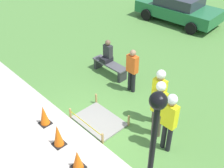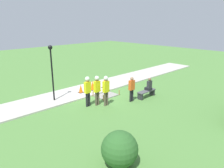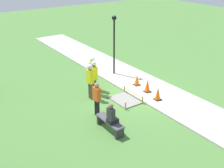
{
  "view_description": "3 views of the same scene",
  "coord_description": "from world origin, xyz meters",
  "px_view_note": "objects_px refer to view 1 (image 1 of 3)",
  "views": [
    {
      "loc": [
        4.84,
        -3.66,
        6.11
      ],
      "look_at": [
        -0.69,
        1.63,
        0.75
      ],
      "focal_mm": 45.0,
      "sensor_mm": 36.0,
      "label": 1
    },
    {
      "loc": [
        9.76,
        11.42,
        5.22
      ],
      "look_at": [
        -0.17,
        1.27,
        1.03
      ],
      "focal_mm": 35.0,
      "sensor_mm": 36.0,
      "label": 2
    },
    {
      "loc": [
        -10.43,
        8.55,
        6.75
      ],
      "look_at": [
        0.04,
        1.25,
        1.01
      ],
      "focal_mm": 45.0,
      "sensor_mm": 36.0,
      "label": 3
    }
  ],
  "objects_px": {
    "traffic_cone_far_patch": "(58,135)",
    "traffic_cone_sidewalk_edge": "(78,160)",
    "traffic_cone_near_patch": "(44,115)",
    "parked_car_green": "(178,8)",
    "bystander_in_orange_shirt": "(132,68)",
    "person_seated_on_bench": "(107,53)",
    "park_bench": "(110,66)",
    "worker_supervisor": "(159,104)",
    "worker_assistant": "(159,92)",
    "worker_trainee": "(170,118)",
    "lamppost_near": "(152,151)"
  },
  "relations": [
    {
      "from": "worker_assistant",
      "to": "parked_car_green",
      "type": "xyz_separation_m",
      "value": [
        -4.38,
        7.27,
        -0.42
      ]
    },
    {
      "from": "traffic_cone_sidewalk_edge",
      "to": "bystander_in_orange_shirt",
      "type": "xyz_separation_m",
      "value": [
        -1.47,
        3.6,
        0.54
      ]
    },
    {
      "from": "worker_trainee",
      "to": "traffic_cone_sidewalk_edge",
      "type": "bearing_deg",
      "value": -116.33
    },
    {
      "from": "worker_assistant",
      "to": "worker_supervisor",
      "type": "bearing_deg",
      "value": -51.92
    },
    {
      "from": "traffic_cone_near_patch",
      "to": "bystander_in_orange_shirt",
      "type": "distance_m",
      "value": 3.39
    },
    {
      "from": "person_seated_on_bench",
      "to": "worker_trainee",
      "type": "relative_size",
      "value": 0.46
    },
    {
      "from": "person_seated_on_bench",
      "to": "bystander_in_orange_shirt",
      "type": "relative_size",
      "value": 0.53
    },
    {
      "from": "person_seated_on_bench",
      "to": "lamppost_near",
      "type": "bearing_deg",
      "value": -36.19
    },
    {
      "from": "park_bench",
      "to": "bystander_in_orange_shirt",
      "type": "xyz_separation_m",
      "value": [
        1.36,
        -0.21,
        0.6
      ]
    },
    {
      "from": "lamppost_near",
      "to": "parked_car_green",
      "type": "height_order",
      "value": "lamppost_near"
    },
    {
      "from": "traffic_cone_sidewalk_edge",
      "to": "traffic_cone_near_patch",
      "type": "bearing_deg",
      "value": 171.71
    },
    {
      "from": "parked_car_green",
      "to": "park_bench",
      "type": "bearing_deg",
      "value": -82.84
    },
    {
      "from": "traffic_cone_sidewalk_edge",
      "to": "worker_supervisor",
      "type": "distance_m",
      "value": 2.67
    },
    {
      "from": "parked_car_green",
      "to": "lamppost_near",
      "type": "bearing_deg",
      "value": -62.63
    },
    {
      "from": "traffic_cone_far_patch",
      "to": "parked_car_green",
      "type": "height_order",
      "value": "parked_car_green"
    },
    {
      "from": "person_seated_on_bench",
      "to": "parked_car_green",
      "type": "distance_m",
      "value": 6.46
    },
    {
      "from": "person_seated_on_bench",
      "to": "worker_supervisor",
      "type": "bearing_deg",
      "value": -20.81
    },
    {
      "from": "traffic_cone_far_patch",
      "to": "park_bench",
      "type": "height_order",
      "value": "traffic_cone_far_patch"
    },
    {
      "from": "lamppost_near",
      "to": "traffic_cone_near_patch",
      "type": "bearing_deg",
      "value": 176.52
    },
    {
      "from": "person_seated_on_bench",
      "to": "bystander_in_orange_shirt",
      "type": "bearing_deg",
      "value": -9.51
    },
    {
      "from": "worker_trainee",
      "to": "bystander_in_orange_shirt",
      "type": "relative_size",
      "value": 1.15
    },
    {
      "from": "worker_assistant",
      "to": "traffic_cone_sidewalk_edge",
      "type": "bearing_deg",
      "value": -94.21
    },
    {
      "from": "worker_assistant",
      "to": "traffic_cone_far_patch",
      "type": "bearing_deg",
      "value": -113.43
    },
    {
      "from": "person_seated_on_bench",
      "to": "worker_supervisor",
      "type": "height_order",
      "value": "worker_supervisor"
    },
    {
      "from": "worker_supervisor",
      "to": "worker_assistant",
      "type": "bearing_deg",
      "value": 128.08
    },
    {
      "from": "worker_supervisor",
      "to": "parked_car_green",
      "type": "relative_size",
      "value": 0.41
    },
    {
      "from": "traffic_cone_far_patch",
      "to": "worker_trainee",
      "type": "distance_m",
      "value": 3.1
    },
    {
      "from": "traffic_cone_far_patch",
      "to": "worker_assistant",
      "type": "xyz_separation_m",
      "value": [
        1.23,
        2.84,
        0.71
      ]
    },
    {
      "from": "worker_supervisor",
      "to": "bystander_in_orange_shirt",
      "type": "height_order",
      "value": "worker_supervisor"
    },
    {
      "from": "traffic_cone_near_patch",
      "to": "traffic_cone_sidewalk_edge",
      "type": "height_order",
      "value": "traffic_cone_near_patch"
    },
    {
      "from": "bystander_in_orange_shirt",
      "to": "lamppost_near",
      "type": "distance_m",
      "value": 5.35
    },
    {
      "from": "traffic_cone_far_patch",
      "to": "traffic_cone_sidewalk_edge",
      "type": "height_order",
      "value": "traffic_cone_far_patch"
    },
    {
      "from": "traffic_cone_far_patch",
      "to": "worker_trainee",
      "type": "bearing_deg",
      "value": 45.24
    },
    {
      "from": "park_bench",
      "to": "worker_trainee",
      "type": "distance_m",
      "value": 4.31
    },
    {
      "from": "traffic_cone_near_patch",
      "to": "person_seated_on_bench",
      "type": "height_order",
      "value": "person_seated_on_bench"
    },
    {
      "from": "worker_trainee",
      "to": "bystander_in_orange_shirt",
      "type": "height_order",
      "value": "worker_trainee"
    },
    {
      "from": "worker_supervisor",
      "to": "parked_car_green",
      "type": "height_order",
      "value": "worker_supervisor"
    },
    {
      "from": "parked_car_green",
      "to": "traffic_cone_far_patch",
      "type": "bearing_deg",
      "value": -77.37
    },
    {
      "from": "worker_supervisor",
      "to": "bystander_in_orange_shirt",
      "type": "relative_size",
      "value": 1.14
    },
    {
      "from": "worker_supervisor",
      "to": "worker_trainee",
      "type": "distance_m",
      "value": 0.6
    },
    {
      "from": "worker_trainee",
      "to": "lamppost_near",
      "type": "distance_m",
      "value": 2.8
    },
    {
      "from": "bystander_in_orange_shirt",
      "to": "person_seated_on_bench",
      "type": "bearing_deg",
      "value": 170.49
    },
    {
      "from": "worker_trainee",
      "to": "parked_car_green",
      "type": "height_order",
      "value": "worker_trainee"
    },
    {
      "from": "park_bench",
      "to": "worker_supervisor",
      "type": "relative_size",
      "value": 0.82
    },
    {
      "from": "traffic_cone_near_patch",
      "to": "parked_car_green",
      "type": "height_order",
      "value": "parked_car_green"
    },
    {
      "from": "traffic_cone_near_patch",
      "to": "parked_car_green",
      "type": "bearing_deg",
      "value": 102.15
    },
    {
      "from": "worker_assistant",
      "to": "worker_trainee",
      "type": "relative_size",
      "value": 1.0
    },
    {
      "from": "parked_car_green",
      "to": "traffic_cone_near_patch",
      "type": "bearing_deg",
      "value": -82.53
    },
    {
      "from": "park_bench",
      "to": "parked_car_green",
      "type": "relative_size",
      "value": 0.34
    },
    {
      "from": "worker_supervisor",
      "to": "lamppost_near",
      "type": "relative_size",
      "value": 0.53
    }
  ]
}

